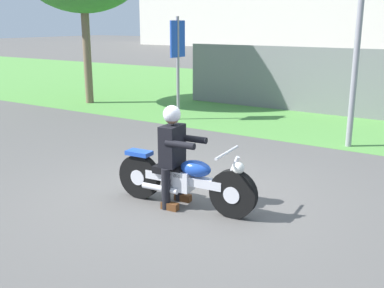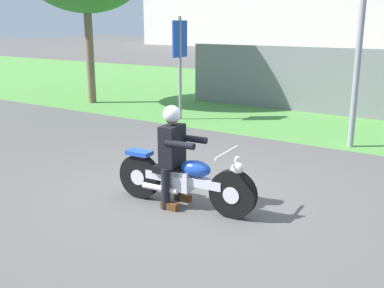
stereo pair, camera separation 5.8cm
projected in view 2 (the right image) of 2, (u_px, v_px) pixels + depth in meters
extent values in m
plane|color=#565451|center=(182.00, 197.00, 6.69)|extent=(120.00, 120.00, 0.00)
cube|color=#549342|center=(358.00, 102.00, 14.59)|extent=(60.00, 12.00, 0.01)
cylinder|color=black|center=(233.00, 194.00, 5.91)|extent=(0.65, 0.17, 0.64)
cylinder|color=silver|center=(233.00, 194.00, 5.91)|extent=(0.24, 0.16, 0.22)
cylinder|color=black|center=(140.00, 176.00, 6.60)|extent=(0.65, 0.17, 0.64)
cylinder|color=silver|center=(140.00, 176.00, 6.60)|extent=(0.24, 0.16, 0.22)
cube|color=silver|center=(184.00, 179.00, 6.23)|extent=(1.17, 0.23, 0.12)
cube|color=silver|center=(181.00, 180.00, 6.26)|extent=(0.34, 0.26, 0.28)
ellipsoid|color=#1E47B2|center=(196.00, 168.00, 6.10)|extent=(0.46, 0.27, 0.22)
cube|color=black|center=(170.00, 170.00, 6.31)|extent=(0.46, 0.27, 0.10)
cube|color=#1E47B2|center=(139.00, 153.00, 6.50)|extent=(0.37, 0.23, 0.06)
cylinder|color=silver|center=(230.00, 175.00, 5.87)|extent=(0.26, 0.07, 0.53)
cylinder|color=silver|center=(227.00, 153.00, 5.82)|extent=(0.09, 0.66, 0.04)
sphere|color=white|center=(238.00, 168.00, 5.79)|extent=(0.16, 0.16, 0.16)
cylinder|color=silver|center=(160.00, 188.00, 6.29)|extent=(0.55, 0.12, 0.08)
cylinder|color=black|center=(179.00, 181.00, 6.50)|extent=(0.12, 0.12, 0.57)
cube|color=#593319|center=(183.00, 197.00, 6.53)|extent=(0.25, 0.12, 0.10)
cylinder|color=black|center=(166.00, 189.00, 6.20)|extent=(0.12, 0.12, 0.57)
cube|color=#593319|center=(170.00, 206.00, 6.23)|extent=(0.25, 0.12, 0.10)
cube|color=black|center=(172.00, 145.00, 6.20)|extent=(0.25, 0.40, 0.56)
cylinder|color=black|center=(192.00, 139.00, 6.22)|extent=(0.43, 0.12, 0.09)
cylinder|color=black|center=(180.00, 145.00, 5.93)|extent=(0.43, 0.12, 0.09)
sphere|color=#996B4C|center=(172.00, 116.00, 6.10)|extent=(0.20, 0.20, 0.20)
sphere|color=silver|center=(172.00, 114.00, 6.09)|extent=(0.24, 0.24, 0.24)
cylinder|color=brown|center=(90.00, 56.00, 14.10)|extent=(0.24, 0.24, 2.90)
cylinder|color=gray|center=(362.00, 11.00, 8.69)|extent=(0.12, 0.12, 5.32)
cylinder|color=gray|center=(180.00, 69.00, 11.68)|extent=(0.08, 0.08, 2.60)
cube|color=#1E47B2|center=(180.00, 39.00, 11.48)|extent=(0.04, 0.60, 0.90)
cube|color=slate|center=(300.00, 80.00, 12.84)|extent=(7.00, 0.06, 1.80)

